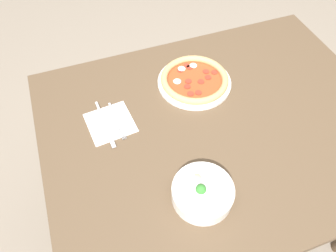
{
  "coord_description": "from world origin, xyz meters",
  "views": [
    {
      "loc": [
        0.43,
        0.62,
        1.69
      ],
      "look_at": [
        0.19,
        -0.04,
        0.79
      ],
      "focal_mm": 35.0,
      "sensor_mm": 36.0,
      "label": 1
    }
  ],
  "objects": [
    {
      "name": "ground_plane",
      "position": [
        0.0,
        0.0,
        0.0
      ],
      "size": [
        8.0,
        8.0,
        0.0
      ],
      "primitive_type": "plane",
      "color": "gray"
    },
    {
      "name": "dining_table",
      "position": [
        0.0,
        0.0,
        0.67
      ],
      "size": [
        1.26,
        0.98,
        0.77
      ],
      "color": "brown",
      "rests_on": "ground_plane"
    },
    {
      "name": "pizza",
      "position": [
        0.01,
        -0.22,
        0.79
      ],
      "size": [
        0.29,
        0.29,
        0.04
      ],
      "color": "white",
      "rests_on": "dining_table"
    },
    {
      "name": "bowl",
      "position": [
        0.18,
        0.24,
        0.8
      ],
      "size": [
        0.19,
        0.19,
        0.07
      ],
      "color": "white",
      "rests_on": "dining_table"
    },
    {
      "name": "napkin",
      "position": [
        0.37,
        -0.13,
        0.77
      ],
      "size": [
        0.17,
        0.17,
        0.0
      ],
      "color": "white",
      "rests_on": "dining_table"
    },
    {
      "name": "fork",
      "position": [
        0.35,
        -0.14,
        0.77
      ],
      "size": [
        0.02,
        0.18,
        0.0
      ],
      "rotation": [
        0.0,
        0.0,
        1.63
      ],
      "color": "silver",
      "rests_on": "napkin"
    },
    {
      "name": "knife",
      "position": [
        0.39,
        -0.14,
        0.77
      ],
      "size": [
        0.03,
        0.22,
        0.01
      ],
      "rotation": [
        0.0,
        0.0,
        1.63
      ],
      "color": "silver",
      "rests_on": "napkin"
    }
  ]
}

